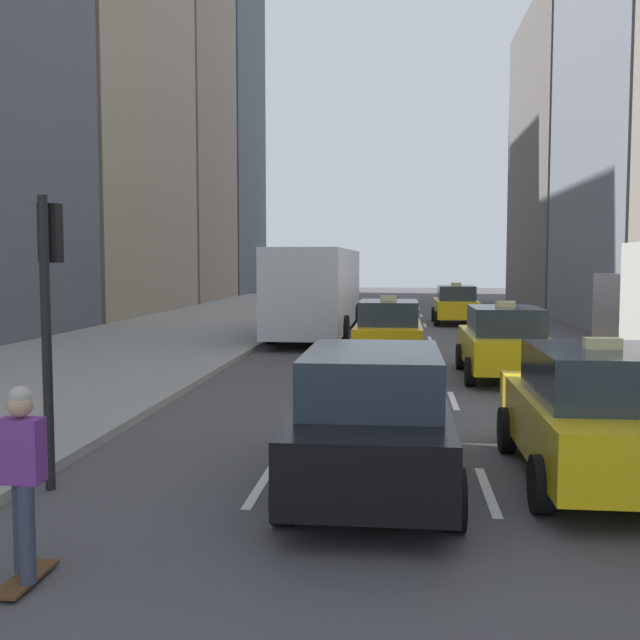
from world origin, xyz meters
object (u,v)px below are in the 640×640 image
(taxi_third, at_px, (456,304))
(sedan_black_near, at_px, (373,417))
(traffic_light_pole, at_px, (49,294))
(city_bus, at_px, (318,288))
(taxi_lead, at_px, (596,414))
(taxi_fourth, at_px, (388,331))
(taxi_second, at_px, (504,342))
(skateboarder, at_px, (22,476))

(taxi_third, bearing_deg, sedan_black_near, -96.40)
(traffic_light_pole, bearing_deg, city_bus, 86.68)
(taxi_lead, distance_m, traffic_light_pole, 6.99)
(taxi_third, bearing_deg, taxi_fourth, -101.89)
(taxi_second, height_order, sedan_black_near, taxi_second)
(taxi_second, xyz_separation_m, taxi_third, (0.00, 15.83, 0.00))
(taxi_lead, xyz_separation_m, taxi_fourth, (-2.80, 11.13, 0.00))
(taxi_lead, bearing_deg, city_bus, 106.75)
(taxi_second, bearing_deg, sedan_black_near, -107.03)
(sedan_black_near, distance_m, skateboarder, 4.26)
(taxi_fourth, xyz_separation_m, skateboarder, (-2.91, -14.78, 0.08))
(taxi_second, height_order, taxi_fourth, same)
(traffic_light_pole, bearing_deg, taxi_second, 54.74)
(city_bus, bearing_deg, sedan_black_near, -81.66)
(sedan_black_near, bearing_deg, traffic_light_pole, -174.15)
(sedan_black_near, xyz_separation_m, skateboarder, (-2.91, -3.11, 0.08))
(sedan_black_near, bearing_deg, skateboarder, -133.08)
(taxi_lead, relative_size, sedan_black_near, 0.93)
(taxi_third, bearing_deg, taxi_second, -90.00)
(skateboarder, bearing_deg, taxi_second, 65.02)
(taxi_lead, xyz_separation_m, city_bus, (-5.61, 18.65, 0.91))
(city_bus, bearing_deg, traffic_light_pole, -93.32)
(skateboarder, bearing_deg, taxi_fourth, 78.87)
(skateboarder, relative_size, traffic_light_pole, 0.48)
(taxi_fourth, distance_m, sedan_black_near, 11.67)
(city_bus, relative_size, traffic_light_pole, 3.23)
(taxi_lead, bearing_deg, skateboarder, -147.36)
(sedan_black_near, distance_m, city_bus, 19.42)
(taxi_fourth, bearing_deg, taxi_second, -42.07)
(city_bus, bearing_deg, skateboarder, -90.25)
(traffic_light_pole, bearing_deg, sedan_black_near, 5.85)
(taxi_lead, relative_size, traffic_light_pole, 1.22)
(city_bus, xyz_separation_m, traffic_light_pole, (-1.14, -19.60, 0.62))
(taxi_lead, relative_size, taxi_fourth, 1.00)
(taxi_third, distance_m, taxi_fourth, 13.59)
(sedan_black_near, bearing_deg, taxi_third, 83.60)
(taxi_second, relative_size, city_bus, 0.38)
(skateboarder, bearing_deg, city_bus, 89.75)
(taxi_third, height_order, skateboarder, taxi_third)
(taxi_second, xyz_separation_m, skateboarder, (-5.71, -12.25, 0.08))
(taxi_lead, height_order, taxi_second, same)
(taxi_fourth, bearing_deg, taxi_lead, -75.87)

